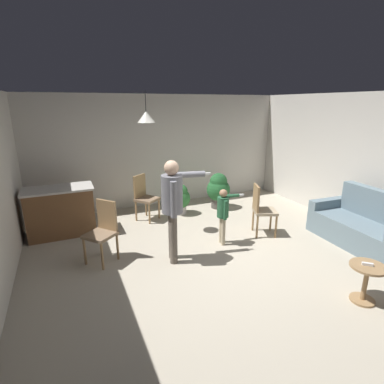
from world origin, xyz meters
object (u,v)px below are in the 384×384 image
(potted_plant_by_wall, at_px, (180,198))
(potted_plant_corner, at_px, (218,189))
(dining_chair_near_wall, at_px, (103,229))
(couch_floral, at_px, (363,227))
(dining_chair_centre_back, at_px, (261,208))
(person_child, at_px, (223,210))
(spare_remote_on_table, at_px, (368,264))
(person_adult, at_px, (173,200))
(dining_chair_by_counter, at_px, (144,196))
(side_table_by_couch, at_px, (366,279))
(kitchen_counter, at_px, (61,211))

(potted_plant_by_wall, bearing_deg, potted_plant_corner, 1.36)
(dining_chair_near_wall, bearing_deg, potted_plant_by_wall, -92.33)
(couch_floral, bearing_deg, dining_chair_centre_back, 55.53)
(person_child, relative_size, spare_remote_on_table, 8.01)
(couch_floral, relative_size, person_adult, 1.11)
(dining_chair_by_counter, bearing_deg, potted_plant_by_wall, 141.76)
(dining_chair_by_counter, bearing_deg, side_table_by_couch, 77.25)
(dining_chair_near_wall, bearing_deg, couch_floral, -146.68)
(dining_chair_by_counter, height_order, dining_chair_centre_back, same)
(dining_chair_near_wall, height_order, potted_plant_corner, dining_chair_near_wall)
(couch_floral, distance_m, spare_remote_on_table, 1.88)
(couch_floral, distance_m, potted_plant_by_wall, 3.73)
(kitchen_counter, bearing_deg, side_table_by_couch, -47.25)
(side_table_by_couch, xyz_separation_m, person_adult, (-1.88, 1.99, 0.71))
(spare_remote_on_table, bearing_deg, dining_chair_centre_back, 88.98)
(dining_chair_by_counter, xyz_separation_m, potted_plant_corner, (1.85, 0.02, -0.06))
(person_child, height_order, potted_plant_by_wall, person_child)
(person_adult, height_order, dining_chair_near_wall, person_adult)
(kitchen_counter, distance_m, potted_plant_by_wall, 2.54)
(dining_chair_centre_back, bearing_deg, person_adult, -59.37)
(dining_chair_centre_back, xyz_separation_m, potted_plant_corner, (-0.02, 1.71, -0.06))
(kitchen_counter, bearing_deg, dining_chair_centre_back, -23.64)
(dining_chair_centre_back, bearing_deg, side_table_by_couch, 21.82)
(dining_chair_near_wall, height_order, spare_remote_on_table, dining_chair_near_wall)
(potted_plant_corner, bearing_deg, dining_chair_near_wall, -152.72)
(couch_floral, bearing_deg, dining_chair_near_wall, 76.65)
(potted_plant_corner, bearing_deg, person_child, -116.10)
(person_adult, xyz_separation_m, spare_remote_on_table, (1.87, -1.98, -0.50))
(person_child, distance_m, dining_chair_near_wall, 2.08)
(person_adult, bearing_deg, kitchen_counter, -125.07)
(dining_chair_near_wall, bearing_deg, person_child, -137.29)
(dining_chair_by_counter, xyz_separation_m, spare_remote_on_table, (1.83, -3.94, -0.01))
(person_adult, bearing_deg, dining_chair_centre_back, 111.02)
(kitchen_counter, bearing_deg, potted_plant_corner, 2.39)
(person_adult, distance_m, dining_chair_centre_back, 1.99)
(kitchen_counter, distance_m, person_child, 3.13)
(dining_chair_centre_back, relative_size, spare_remote_on_table, 7.69)
(side_table_by_couch, bearing_deg, person_child, 111.29)
(spare_remote_on_table, bearing_deg, side_table_by_couch, -36.78)
(kitchen_counter, xyz_separation_m, dining_chair_centre_back, (3.56, -1.56, 0.07))
(potted_plant_corner, bearing_deg, couch_floral, -62.72)
(kitchen_counter, distance_m, spare_remote_on_table, 5.19)
(dining_chair_centre_back, height_order, spare_remote_on_table, dining_chair_centre_back)
(kitchen_counter, bearing_deg, person_child, -31.26)
(dining_chair_near_wall, distance_m, dining_chair_centre_back, 2.95)
(person_adult, distance_m, person_child, 1.12)
(potted_plant_corner, bearing_deg, dining_chair_centre_back, -89.49)
(person_adult, bearing_deg, spare_remote_on_table, 56.27)
(dining_chair_near_wall, distance_m, potted_plant_corner, 3.30)
(dining_chair_by_counter, relative_size, spare_remote_on_table, 7.69)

